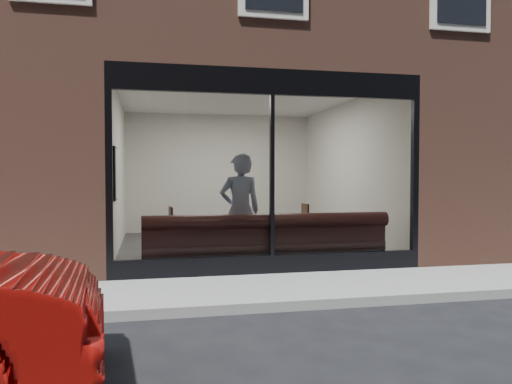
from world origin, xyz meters
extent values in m
plane|color=black|center=(0.00, 0.00, 0.00)|extent=(120.00, 120.00, 0.00)
cube|color=gray|center=(0.00, 1.00, 0.01)|extent=(40.00, 2.00, 0.01)
cube|color=gray|center=(0.00, -0.05, 0.06)|extent=(40.00, 0.10, 0.12)
cube|color=brown|center=(-3.75, 8.00, 1.60)|extent=(2.50, 12.00, 3.20)
cube|color=brown|center=(3.75, 8.00, 1.60)|extent=(2.50, 12.00, 3.20)
cube|color=brown|center=(0.00, 11.00, 1.60)|extent=(5.00, 6.00, 3.20)
plane|color=#2D2D30|center=(0.00, 5.00, 0.02)|extent=(6.00, 6.00, 0.00)
plane|color=white|center=(0.00, 5.00, 3.19)|extent=(6.00, 6.00, 0.00)
plane|color=silver|center=(0.00, 7.99, 1.60)|extent=(5.00, 0.00, 5.00)
plane|color=silver|center=(-2.49, 5.00, 1.60)|extent=(0.00, 6.00, 6.00)
plane|color=silver|center=(2.49, 5.00, 1.60)|extent=(0.00, 6.00, 6.00)
cube|color=black|center=(0.00, 2.05, 0.15)|extent=(5.00, 0.10, 0.30)
cube|color=black|center=(0.00, 2.05, 3.00)|extent=(5.00, 0.10, 0.40)
cube|color=black|center=(0.00, 2.05, 1.55)|extent=(0.06, 0.10, 2.50)
plane|color=white|center=(0.00, 2.02, 1.55)|extent=(4.80, 0.00, 4.80)
cube|color=#391914|center=(0.00, 2.45, 0.23)|extent=(4.00, 0.55, 0.45)
imported|color=#93A4C0|center=(-0.39, 2.67, 0.96)|extent=(0.73, 0.51, 1.91)
cube|color=black|center=(-0.98, 3.00, 0.74)|extent=(0.79, 0.79, 0.04)
cube|color=black|center=(1.07, 3.00, 0.74)|extent=(0.87, 0.87, 0.04)
cube|color=black|center=(-1.67, 4.10, 0.24)|extent=(0.48, 0.48, 0.04)
cube|color=black|center=(1.13, 4.47, 0.24)|extent=(0.40, 0.40, 0.04)
cube|color=white|center=(-2.45, 3.79, 1.58)|extent=(0.02, 0.68, 0.90)
camera|label=1|loc=(-1.88, -5.51, 1.56)|focal=35.00mm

